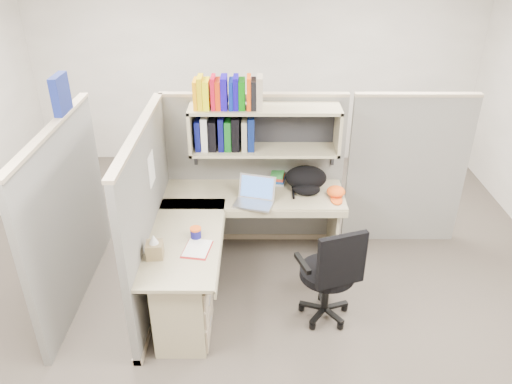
{
  "coord_description": "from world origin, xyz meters",
  "views": [
    {
      "loc": [
        0.04,
        -3.66,
        3.06
      ],
      "look_at": [
        0.02,
        0.25,
        0.92
      ],
      "focal_mm": 35.0,
      "sensor_mm": 36.0,
      "label": 1
    }
  ],
  "objects_px": {
    "desk": "(205,272)",
    "snack_canister": "(196,232)",
    "task_chair": "(328,288)",
    "backpack": "(306,180)",
    "laptop": "(254,193)"
  },
  "relations": [
    {
      "from": "desk",
      "to": "backpack",
      "type": "relative_size",
      "value": 4.34
    },
    {
      "from": "laptop",
      "to": "task_chair",
      "type": "relative_size",
      "value": 0.36
    },
    {
      "from": "desk",
      "to": "backpack",
      "type": "distance_m",
      "value": 1.35
    },
    {
      "from": "desk",
      "to": "task_chair",
      "type": "relative_size",
      "value": 1.78
    },
    {
      "from": "snack_canister",
      "to": "laptop",
      "type": "bearing_deg",
      "value": 48.95
    },
    {
      "from": "laptop",
      "to": "snack_canister",
      "type": "distance_m",
      "value": 0.73
    },
    {
      "from": "desk",
      "to": "snack_canister",
      "type": "relative_size",
      "value": 18.39
    },
    {
      "from": "desk",
      "to": "task_chair",
      "type": "bearing_deg",
      "value": -4.56
    },
    {
      "from": "backpack",
      "to": "snack_canister",
      "type": "distance_m",
      "value": 1.28
    },
    {
      "from": "desk",
      "to": "task_chair",
      "type": "xyz_separation_m",
      "value": [
        1.04,
        -0.08,
        -0.09
      ]
    },
    {
      "from": "desk",
      "to": "snack_canister",
      "type": "bearing_deg",
      "value": 125.72
    },
    {
      "from": "task_chair",
      "to": "laptop",
      "type": "bearing_deg",
      "value": 131.0
    },
    {
      "from": "backpack",
      "to": "snack_canister",
      "type": "xyz_separation_m",
      "value": [
        -0.99,
        -0.81,
        -0.07
      ]
    },
    {
      "from": "backpack",
      "to": "laptop",
      "type": "bearing_deg",
      "value": -134.41
    },
    {
      "from": "task_chair",
      "to": "snack_canister",
      "type": "bearing_deg",
      "value": 170.81
    }
  ]
}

